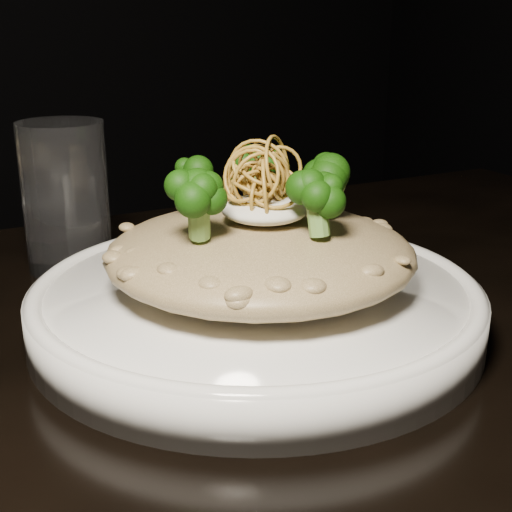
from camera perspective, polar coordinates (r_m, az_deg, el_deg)
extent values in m
cube|color=black|center=(0.48, 3.28, -10.47)|extent=(1.10, 0.80, 0.04)
cylinder|color=black|center=(1.15, 15.53, -13.82)|extent=(0.05, 0.05, 0.71)
cylinder|color=white|center=(0.51, 0.00, -4.11)|extent=(0.32, 0.32, 0.03)
ellipsoid|color=brown|center=(0.50, 0.35, 0.27)|extent=(0.22, 0.22, 0.05)
ellipsoid|color=silver|center=(0.49, 0.70, 3.76)|extent=(0.06, 0.06, 0.02)
cylinder|color=silver|center=(0.64, -14.98, 4.61)|extent=(0.08, 0.08, 0.13)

